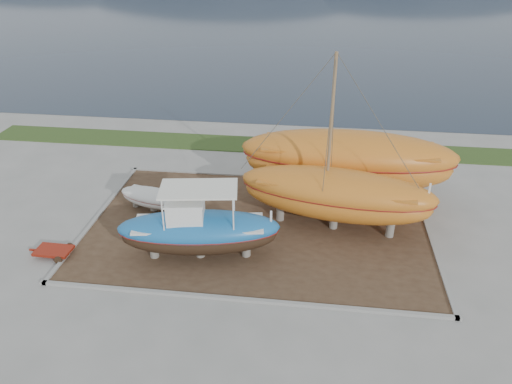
% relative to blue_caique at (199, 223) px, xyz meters
% --- Properties ---
extents(ground, '(140.00, 140.00, 0.00)m').
position_rel_blue_caique_xyz_m(ground, '(2.50, -0.91, -1.95)').
color(ground, gray).
rests_on(ground, ground).
extents(dirt_patch, '(18.00, 12.00, 0.06)m').
position_rel_blue_caique_xyz_m(dirt_patch, '(2.50, 3.09, -1.92)').
color(dirt_patch, '#422D1E').
rests_on(dirt_patch, ground).
extents(curb_frame, '(18.60, 12.60, 0.15)m').
position_rel_blue_caique_xyz_m(curb_frame, '(2.50, 3.09, -1.87)').
color(curb_frame, gray).
rests_on(curb_frame, ground).
extents(grass_strip, '(44.00, 3.00, 0.08)m').
position_rel_blue_caique_xyz_m(grass_strip, '(2.50, 14.59, -1.91)').
color(grass_strip, '#284219').
rests_on(grass_strip, ground).
extents(sea, '(260.00, 100.00, 0.04)m').
position_rel_blue_caique_xyz_m(sea, '(2.50, 69.09, -1.95)').
color(sea, '#1C2838').
rests_on(sea, ground).
extents(blue_caique, '(8.11, 3.60, 3.77)m').
position_rel_blue_caique_xyz_m(blue_caique, '(0.00, 0.00, 0.00)').
color(blue_caique, '#1B67AD').
rests_on(blue_caique, dirt_patch).
extents(white_dinghy, '(4.35, 2.52, 1.23)m').
position_rel_blue_caique_xyz_m(white_dinghy, '(-3.69, 4.16, -1.27)').
color(white_dinghy, white).
rests_on(white_dinghy, dirt_patch).
extents(orange_sailboat, '(10.62, 4.63, 9.37)m').
position_rel_blue_caique_xyz_m(orange_sailboat, '(6.54, 3.51, 2.80)').
color(orange_sailboat, '#C26B1D').
rests_on(orange_sailboat, dirt_patch).
extents(orange_bare_hull, '(12.54, 4.14, 4.07)m').
position_rel_blue_caique_xyz_m(orange_bare_hull, '(7.21, 7.03, 0.15)').
color(orange_bare_hull, '#C26B1D').
rests_on(orange_bare_hull, dirt_patch).
extents(red_trailer, '(2.65, 1.38, 0.37)m').
position_rel_blue_caique_xyz_m(red_trailer, '(-7.24, -0.83, -1.76)').
color(red_trailer, maroon).
rests_on(red_trailer, ground).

